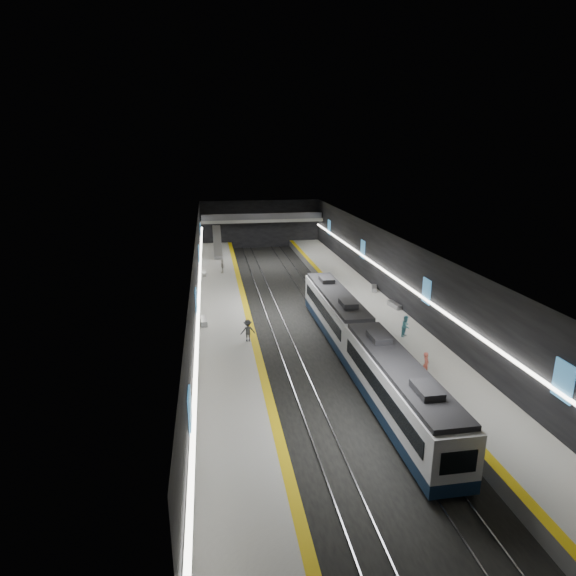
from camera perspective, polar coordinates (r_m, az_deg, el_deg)
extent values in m
plane|color=black|center=(49.45, 1.21, -3.24)|extent=(70.00, 70.00, 0.00)
cube|color=beige|center=(47.35, 1.27, 5.91)|extent=(20.00, 70.00, 0.04)
cube|color=black|center=(47.49, -10.71, 0.69)|extent=(0.04, 70.00, 8.00)
cube|color=black|center=(50.99, 12.36, 1.69)|extent=(0.04, 70.00, 8.00)
cube|color=black|center=(82.19, -3.28, 7.58)|extent=(20.00, 0.04, 8.00)
cube|color=black|center=(18.73, 24.07, -27.90)|extent=(20.00, 0.04, 8.00)
cube|color=slate|center=(48.54, -7.54, -3.15)|extent=(5.00, 70.00, 1.00)
cube|color=#A8A8A3|center=(48.37, -7.56, -2.58)|extent=(5.00, 70.00, 0.02)
cube|color=yellow|center=(48.47, -4.96, -2.44)|extent=(0.60, 70.00, 0.02)
cube|color=slate|center=(51.13, 9.51, -2.21)|extent=(5.00, 70.00, 1.00)
cube|color=#A8A8A3|center=(50.97, 9.54, -1.67)|extent=(5.00, 70.00, 0.02)
cube|color=yellow|center=(50.31, 7.16, -1.79)|extent=(0.60, 70.00, 0.02)
cube|color=gray|center=(48.97, -2.50, -3.38)|extent=(0.08, 70.00, 0.12)
cube|color=gray|center=(49.15, -0.83, -3.29)|extent=(0.08, 70.00, 0.12)
cube|color=gray|center=(49.77, 3.23, -3.06)|extent=(0.08, 70.00, 0.12)
cube|color=gray|center=(50.09, 4.84, -2.97)|extent=(0.08, 70.00, 0.12)
cube|color=#10233C|center=(31.94, 12.73, -13.90)|extent=(2.65, 15.00, 0.80)
cube|color=white|center=(31.15, 12.93, -11.28)|extent=(2.65, 15.00, 2.50)
cube|color=black|center=(30.53, 13.10, -8.95)|extent=(2.44, 14.25, 0.30)
cube|color=black|center=(31.13, 12.93, -11.19)|extent=(2.69, 13.20, 1.00)
cube|color=black|center=(25.44, 19.57, -18.91)|extent=(1.85, 0.05, 1.20)
cube|color=#10233C|center=(44.78, 5.64, -4.45)|extent=(2.65, 15.00, 0.80)
cube|color=white|center=(44.22, 5.70, -2.45)|extent=(2.65, 15.00, 2.50)
cube|color=black|center=(43.79, 5.75, -0.72)|extent=(2.44, 14.25, 0.30)
cube|color=black|center=(44.21, 5.70, -2.39)|extent=(2.69, 13.20, 1.00)
cube|color=black|center=(37.51, 8.66, -6.19)|extent=(1.85, 0.05, 1.20)
cube|color=teal|center=(24.09, -11.53, -14.28)|extent=(0.10, 1.50, 2.20)
cube|color=teal|center=(39.68, -10.81, -1.71)|extent=(0.10, 1.50, 2.20)
cube|color=teal|center=(57.07, -10.50, 3.87)|extent=(0.10, 1.50, 2.20)
cube|color=teal|center=(73.77, -10.34, 6.71)|extent=(0.10, 1.50, 2.20)
cube|color=teal|center=(30.37, 29.84, -9.52)|extent=(0.10, 1.50, 2.20)
cube|color=teal|center=(43.78, 16.09, -0.35)|extent=(0.10, 1.50, 2.20)
cube|color=teal|center=(59.99, 8.85, 4.56)|extent=(0.10, 1.50, 2.20)
cube|color=teal|center=(76.05, 4.89, 7.20)|extent=(0.10, 1.50, 2.20)
cube|color=white|center=(47.54, -10.46, 0.47)|extent=(0.25, 68.60, 0.12)
cube|color=white|center=(50.97, 12.14, 1.46)|extent=(0.25, 68.60, 0.12)
cube|color=gray|center=(80.07, -3.14, 8.07)|extent=(20.00, 3.00, 0.50)
cube|color=#47474C|center=(78.54, -3.03, 8.45)|extent=(19.60, 0.08, 1.00)
cube|color=#99999E|center=(73.06, -8.38, 5.43)|extent=(1.20, 7.50, 3.92)
cube|color=#99999E|center=(44.91, -9.96, -3.88)|extent=(0.68, 2.08, 0.50)
cube|color=#99999E|center=(61.64, -9.91, 1.69)|extent=(0.53, 1.76, 0.43)
cube|color=#99999E|center=(49.75, 12.49, -2.01)|extent=(0.87, 2.05, 0.48)
cube|color=#99999E|center=(55.17, 10.19, -0.05)|extent=(1.11, 2.00, 0.47)
imported|color=#D55E4F|center=(35.60, 16.03, -8.73)|extent=(0.68, 0.79, 1.82)
imported|color=#529EB2|center=(42.35, 13.79, -4.43)|extent=(1.13, 1.12, 1.84)
imported|color=beige|center=(62.27, -7.80, 2.59)|extent=(0.62, 1.11, 1.79)
imported|color=#42444A|center=(40.26, -4.79, -5.07)|extent=(1.28, 0.81, 1.88)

